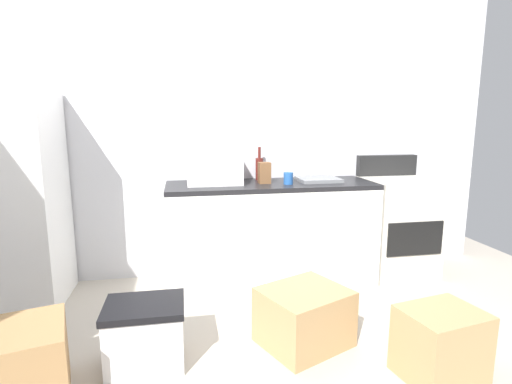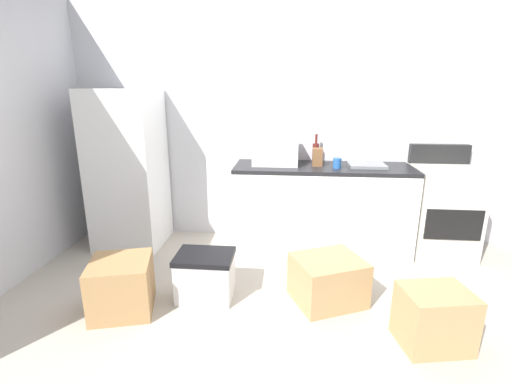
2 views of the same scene
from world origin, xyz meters
The scene contains 14 objects.
ground_plane centered at (0.00, 0.00, 0.00)m, with size 6.00×6.00×0.00m, color #B2A899.
wall_back centered at (0.00, 1.55, 1.30)m, with size 5.00×0.10×2.60m, color silver.
kitchen_counter centered at (0.30, 1.20, 0.45)m, with size 1.80×0.60×0.90m.
refrigerator centered at (-1.75, 1.15, 0.83)m, with size 0.68×0.66×1.66m, color white.
stove_oven centered at (1.52, 1.21, 0.47)m, with size 0.60×0.61×1.10m.
microwave centered at (-0.19, 1.25, 1.04)m, with size 0.46×0.34×0.27m, color white.
sink_basin centered at (0.74, 1.23, 0.92)m, with size 0.36×0.32×0.03m, color slate.
wine_bottle centered at (0.23, 1.40, 1.01)m, with size 0.07×0.07×0.30m.
coffee_mug centered at (0.43, 1.11, 0.95)m, with size 0.08×0.08×0.10m, color #2659A5.
knife_block centered at (0.24, 1.20, 0.99)m, with size 0.10×0.10×0.18m, color brown.
cardboard_box_large centered at (0.94, -0.31, 0.20)m, with size 0.43×0.34×0.40m, color tan.
cardboard_box_medium centered at (-1.29, -0.12, 0.21)m, with size 0.44×0.44×0.41m, color #A37A4C.
cardboard_box_small centered at (0.29, 0.16, 0.18)m, with size 0.52×0.45×0.37m, color tan.
storage_bin centered at (-0.70, 0.13, 0.19)m, with size 0.46×0.36×0.38m.
Camera 1 is at (-0.45, -2.12, 1.43)m, focal length 27.80 mm.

